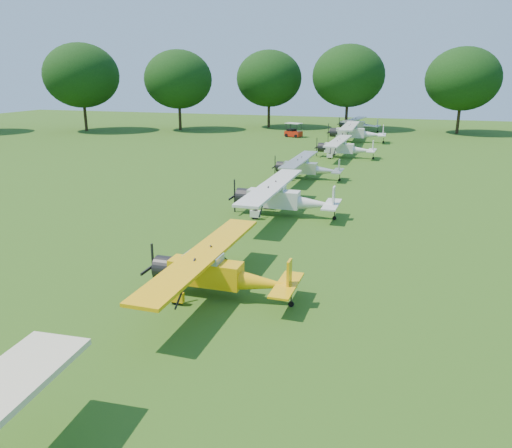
{
  "coord_description": "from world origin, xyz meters",
  "views": [
    {
      "loc": [
        8.19,
        -23.67,
        8.54
      ],
      "look_at": [
        1.14,
        -1.16,
        1.4
      ],
      "focal_mm": 35.0,
      "sensor_mm": 36.0,
      "label": 1
    }
  ],
  "objects": [
    {
      "name": "aircraft_5",
      "position": [
        1.3,
        29.11,
        1.15
      ],
      "size": [
        6.29,
        10.0,
        1.98
      ],
      "rotation": [
        0.0,
        0.0,
        -0.02
      ],
      "color": "silver",
      "rests_on": "ground"
    },
    {
      "name": "aircraft_6",
      "position": [
        0.93,
        42.01,
        1.36
      ],
      "size": [
        7.43,
        11.82,
        2.33
      ],
      "rotation": [
        0.0,
        0.0,
        0.03
      ],
      "color": "silver",
      "rests_on": "ground"
    },
    {
      "name": "aircraft_7",
      "position": [
        -0.14,
        54.95,
        1.17
      ],
      "size": [
        6.42,
        10.18,
        2.0
      ],
      "rotation": [
        0.0,
        0.0,
        -0.15
      ],
      "color": "silver",
      "rests_on": "ground"
    },
    {
      "name": "aircraft_3",
      "position": [
        0.71,
        5.46,
        1.24
      ],
      "size": [
        6.74,
        10.7,
        2.12
      ],
      "rotation": [
        0.0,
        0.0,
        0.01
      ],
      "color": "silver",
      "rests_on": "ground"
    },
    {
      "name": "ground",
      "position": [
        0.0,
        0.0,
        0.0
      ],
      "size": [
        160.0,
        160.0,
        0.0
      ],
      "primitive_type": "plane",
      "color": "#215114",
      "rests_on": "ground"
    },
    {
      "name": "aircraft_4",
      "position": [
        -0.21,
        17.07,
        1.07
      ],
      "size": [
        5.84,
        9.27,
        1.83
      ],
      "rotation": [
        0.0,
        0.0,
        -0.01
      ],
      "color": "silver",
      "rests_on": "ground"
    },
    {
      "name": "tree_belt",
      "position": [
        3.57,
        0.16,
        8.03
      ],
      "size": [
        137.36,
        130.27,
        14.52
      ],
      "color": "black",
      "rests_on": "ground"
    },
    {
      "name": "golf_cart",
      "position": [
        -7.87,
        44.94,
        0.65
      ],
      "size": [
        2.56,
        2.01,
        1.93
      ],
      "rotation": [
        0.0,
        0.0,
        -0.34
      ],
      "color": "#B71F0D",
      "rests_on": "ground"
    },
    {
      "name": "aircraft_2",
      "position": [
        1.26,
        -6.74,
        1.13
      ],
      "size": [
        6.15,
        9.76,
        1.93
      ],
      "rotation": [
        0.0,
        0.0,
        -0.0
      ],
      "color": "#F5B20A",
      "rests_on": "ground"
    }
  ]
}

